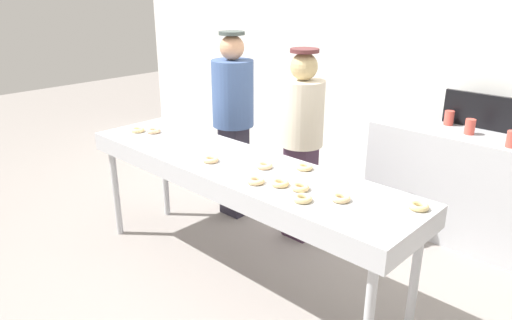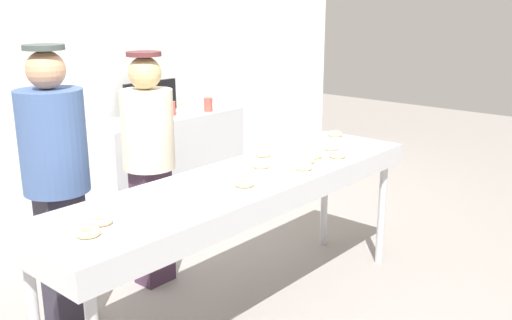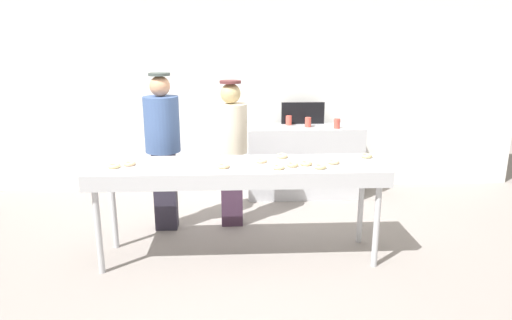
{
  "view_description": "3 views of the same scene",
  "coord_description": "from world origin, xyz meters",
  "px_view_note": "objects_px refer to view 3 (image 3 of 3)",
  "views": [
    {
      "loc": [
        2.25,
        -2.16,
        2.12
      ],
      "look_at": [
        0.17,
        0.01,
        1.0
      ],
      "focal_mm": 33.45,
      "sensor_mm": 36.0,
      "label": 1
    },
    {
      "loc": [
        -2.41,
        -2.18,
        1.95
      ],
      "look_at": [
        0.05,
        -0.04,
        1.04
      ],
      "focal_mm": 39.69,
      "sensor_mm": 36.0,
      "label": 2
    },
    {
      "loc": [
        -0.04,
        -4.02,
        2.05
      ],
      "look_at": [
        0.16,
        0.02,
        0.97
      ],
      "focal_mm": 31.44,
      "sensor_mm": 36.0,
      "label": 3
    }
  ],
  "objects_px": {
    "plain_donut_1": "(306,163)",
    "plain_donut_3": "(278,167)",
    "plain_donut_8": "(366,156)",
    "plain_donut_10": "(224,166)",
    "plain_donut_4": "(114,166)",
    "plain_donut_5": "(333,162)",
    "fryer_conveyor": "(239,172)",
    "worker_baker": "(231,144)",
    "paper_cup_2": "(337,124)",
    "plain_donut_0": "(320,167)",
    "paper_cup_1": "(289,120)",
    "worker_assistant": "(163,141)",
    "prep_counter": "(304,161)",
    "plain_donut_2": "(282,156)",
    "plain_donut_9": "(261,161)",
    "menu_display": "(303,113)",
    "plain_donut_7": "(292,165)",
    "plain_donut_6": "(129,163)",
    "paper_cup_0": "(308,122)"
  },
  "relations": [
    {
      "from": "plain_donut_6",
      "to": "paper_cup_0",
      "type": "distance_m",
      "value": 2.61
    },
    {
      "from": "plain_donut_3",
      "to": "worker_baker",
      "type": "relative_size",
      "value": 0.07
    },
    {
      "from": "plain_donut_10",
      "to": "plain_donut_1",
      "type": "bearing_deg",
      "value": 4.19
    },
    {
      "from": "plain_donut_0",
      "to": "plain_donut_8",
      "type": "xyz_separation_m",
      "value": [
        0.53,
        0.37,
        0.0
      ]
    },
    {
      "from": "prep_counter",
      "to": "plain_donut_0",
      "type": "bearing_deg",
      "value": -94.95
    },
    {
      "from": "fryer_conveyor",
      "to": "paper_cup_2",
      "type": "height_order",
      "value": "paper_cup_2"
    },
    {
      "from": "plain_donut_1",
      "to": "plain_donut_3",
      "type": "height_order",
      "value": "same"
    },
    {
      "from": "plain_donut_1",
      "to": "paper_cup_0",
      "type": "relative_size",
      "value": 0.91
    },
    {
      "from": "plain_donut_8",
      "to": "paper_cup_0",
      "type": "height_order",
      "value": "paper_cup_0"
    },
    {
      "from": "plain_donut_4",
      "to": "menu_display",
      "type": "height_order",
      "value": "menu_display"
    },
    {
      "from": "plain_donut_10",
      "to": "menu_display",
      "type": "height_order",
      "value": "menu_display"
    },
    {
      "from": "plain_donut_4",
      "to": "worker_assistant",
      "type": "xyz_separation_m",
      "value": [
        0.32,
        0.81,
        0.05
      ]
    },
    {
      "from": "plain_donut_5",
      "to": "paper_cup_0",
      "type": "xyz_separation_m",
      "value": [
        0.05,
        1.77,
        0.06
      ]
    },
    {
      "from": "plain_donut_0",
      "to": "paper_cup_1",
      "type": "bearing_deg",
      "value": 90.88
    },
    {
      "from": "fryer_conveyor",
      "to": "plain_donut_4",
      "type": "relative_size",
      "value": 23.78
    },
    {
      "from": "plain_donut_5",
      "to": "paper_cup_1",
      "type": "distance_m",
      "value": 1.93
    },
    {
      "from": "plain_donut_2",
      "to": "plain_donut_6",
      "type": "relative_size",
      "value": 1.0
    },
    {
      "from": "plain_donut_4",
      "to": "plain_donut_10",
      "type": "distance_m",
      "value": 0.99
    },
    {
      "from": "plain_donut_5",
      "to": "prep_counter",
      "type": "height_order",
      "value": "plain_donut_5"
    },
    {
      "from": "plain_donut_4",
      "to": "worker_assistant",
      "type": "relative_size",
      "value": 0.07
    },
    {
      "from": "worker_baker",
      "to": "paper_cup_2",
      "type": "height_order",
      "value": "worker_baker"
    },
    {
      "from": "plain_donut_1",
      "to": "menu_display",
      "type": "xyz_separation_m",
      "value": [
        0.28,
        2.06,
        0.14
      ]
    },
    {
      "from": "plain_donut_5",
      "to": "plain_donut_9",
      "type": "xyz_separation_m",
      "value": [
        -0.67,
        0.08,
        0.0
      ]
    },
    {
      "from": "plain_donut_0",
      "to": "prep_counter",
      "type": "relative_size",
      "value": 0.08
    },
    {
      "from": "plain_donut_10",
      "to": "prep_counter",
      "type": "xyz_separation_m",
      "value": [
        1.04,
        1.9,
        -0.48
      ]
    },
    {
      "from": "paper_cup_0",
      "to": "plain_donut_10",
      "type": "bearing_deg",
      "value": -119.81
    },
    {
      "from": "plain_donut_4",
      "to": "plain_donut_10",
      "type": "xyz_separation_m",
      "value": [
        0.99,
        -0.05,
        0.0
      ]
    },
    {
      "from": "plain_donut_3",
      "to": "plain_donut_5",
      "type": "distance_m",
      "value": 0.55
    },
    {
      "from": "plain_donut_3",
      "to": "paper_cup_1",
      "type": "bearing_deg",
      "value": 80.61
    },
    {
      "from": "plain_donut_7",
      "to": "menu_display",
      "type": "bearing_deg",
      "value": 78.92
    },
    {
      "from": "plain_donut_2",
      "to": "plain_donut_5",
      "type": "height_order",
      "value": "same"
    },
    {
      "from": "fryer_conveyor",
      "to": "plain_donut_8",
      "type": "relative_size",
      "value": 23.78
    },
    {
      "from": "fryer_conveyor",
      "to": "plain_donut_0",
      "type": "relative_size",
      "value": 23.78
    },
    {
      "from": "fryer_conveyor",
      "to": "worker_baker",
      "type": "distance_m",
      "value": 0.82
    },
    {
      "from": "fryer_conveyor",
      "to": "paper_cup_2",
      "type": "distance_m",
      "value": 2.08
    },
    {
      "from": "plain_donut_5",
      "to": "paper_cup_2",
      "type": "bearing_deg",
      "value": 76.22
    },
    {
      "from": "plain_donut_8",
      "to": "plain_donut_10",
      "type": "bearing_deg",
      "value": -167.71
    },
    {
      "from": "plain_donut_2",
      "to": "plain_donut_3",
      "type": "distance_m",
      "value": 0.4
    },
    {
      "from": "plain_donut_10",
      "to": "paper_cup_2",
      "type": "distance_m",
      "value": 2.26
    },
    {
      "from": "plain_donut_1",
      "to": "paper_cup_1",
      "type": "relative_size",
      "value": 0.91
    },
    {
      "from": "plain_donut_1",
      "to": "plain_donut_10",
      "type": "xyz_separation_m",
      "value": [
        -0.76,
        -0.06,
        0.0
      ]
    },
    {
      "from": "plain_donut_4",
      "to": "plain_donut_5",
      "type": "bearing_deg",
      "value": 1.26
    },
    {
      "from": "plain_donut_4",
      "to": "plain_donut_9",
      "type": "height_order",
      "value": "same"
    },
    {
      "from": "worker_assistant",
      "to": "plain_donut_4",
      "type": "bearing_deg",
      "value": 82.96
    },
    {
      "from": "plain_donut_0",
      "to": "plain_donut_4",
      "type": "distance_m",
      "value": 1.86
    },
    {
      "from": "plain_donut_10",
      "to": "plain_donut_4",
      "type": "bearing_deg",
      "value": 176.96
    },
    {
      "from": "plain_donut_3",
      "to": "worker_assistant",
      "type": "xyz_separation_m",
      "value": [
        -1.16,
        0.92,
        0.05
      ]
    },
    {
      "from": "paper_cup_0",
      "to": "paper_cup_2",
      "type": "distance_m",
      "value": 0.38
    },
    {
      "from": "worker_assistant",
      "to": "paper_cup_1",
      "type": "distance_m",
      "value": 1.9
    },
    {
      "from": "paper_cup_2",
      "to": "plain_donut_4",
      "type": "bearing_deg",
      "value": -144.89
    }
  ]
}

